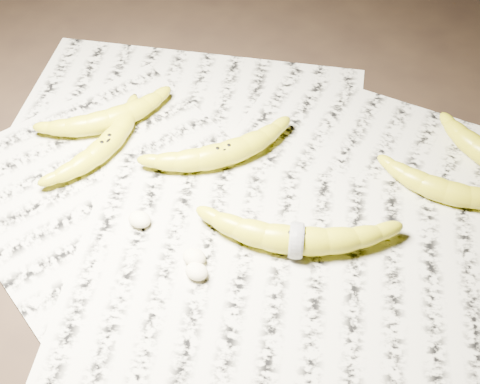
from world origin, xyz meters
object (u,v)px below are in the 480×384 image
at_px(banana_left_b, 108,118).
at_px(banana_taped, 296,239).
at_px(banana_left_a, 106,144).
at_px(banana_center, 223,152).
at_px(banana_upper_a, 446,190).

height_order(banana_left_b, banana_taped, banana_taped).
bearing_deg(banana_left_a, banana_left_b, 34.62).
bearing_deg(banana_taped, banana_center, 127.97).
distance_m(banana_left_b, banana_center, 0.20).
bearing_deg(banana_left_b, banana_upper_a, -40.80).
height_order(banana_left_a, banana_center, banana_center).
xyz_separation_m(banana_center, banana_taped, (0.16, -0.10, 0.00)).
bearing_deg(banana_left_b, banana_left_a, -111.35).
distance_m(banana_center, banana_upper_a, 0.33).
height_order(banana_center, banana_taped, banana_taped).
relative_size(banana_center, banana_upper_a, 1.15).
bearing_deg(banana_upper_a, banana_taped, -134.92).
height_order(banana_left_b, banana_center, banana_center).
relative_size(banana_left_a, banana_left_b, 1.03).
relative_size(banana_left_a, banana_center, 0.93).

